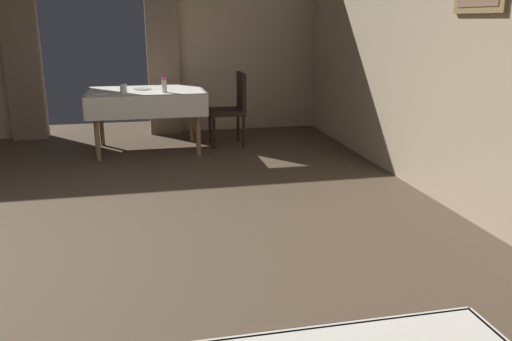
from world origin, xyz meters
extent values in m
plane|color=#4C3D2D|center=(0.00, 0.00, 0.00)|extent=(10.08, 10.08, 0.00)
cube|color=tan|center=(3.20, 0.00, 1.50)|extent=(0.12, 8.40, 3.00)
cube|color=tan|center=(1.95, 4.20, 1.50)|extent=(2.50, 0.12, 3.00)
cube|color=#7F6B56|center=(-0.92, 4.06, 1.34)|extent=(0.44, 0.14, 2.67)
cube|color=#7F6B56|center=(0.92, 4.06, 1.34)|extent=(0.44, 0.14, 2.67)
cylinder|color=olive|center=(0.07, 2.66, 0.35)|extent=(0.06, 0.06, 0.71)
cylinder|color=olive|center=(1.23, 2.66, 0.35)|extent=(0.06, 0.06, 0.71)
cylinder|color=olive|center=(0.07, 3.44, 0.35)|extent=(0.06, 0.06, 0.71)
cylinder|color=olive|center=(1.23, 3.44, 0.35)|extent=(0.06, 0.06, 0.71)
cube|color=olive|center=(0.65, 3.05, 0.72)|extent=(1.32, 0.94, 0.03)
cube|color=silver|center=(0.65, 3.05, 0.74)|extent=(1.38, 1.00, 0.01)
cube|color=silver|center=(0.65, 2.55, 0.62)|extent=(1.38, 0.02, 0.26)
cube|color=silver|center=(0.65, 3.55, 0.62)|extent=(1.38, 0.02, 0.26)
cube|color=silver|center=(-0.04, 3.05, 0.62)|extent=(0.02, 1.00, 0.26)
cube|color=silver|center=(1.34, 3.05, 0.62)|extent=(0.02, 1.00, 0.26)
cylinder|color=black|center=(1.46, 2.96, 0.21)|extent=(0.04, 0.04, 0.42)
cylinder|color=black|center=(1.46, 3.34, 0.21)|extent=(0.04, 0.04, 0.42)
cylinder|color=black|center=(1.84, 2.96, 0.21)|extent=(0.04, 0.04, 0.42)
cylinder|color=black|center=(1.84, 3.34, 0.21)|extent=(0.04, 0.04, 0.42)
cube|color=black|center=(1.65, 3.15, 0.43)|extent=(0.44, 0.44, 0.06)
cube|color=black|center=(1.85, 3.15, 0.69)|extent=(0.05, 0.42, 0.48)
cylinder|color=silver|center=(0.86, 2.80, 0.82)|extent=(0.06, 0.06, 0.14)
sphere|color=#D84C8C|center=(0.86, 2.80, 0.92)|extent=(0.07, 0.07, 0.07)
cylinder|color=white|center=(0.12, 2.86, 0.76)|extent=(0.19, 0.19, 0.01)
cylinder|color=white|center=(0.60, 3.13, 0.76)|extent=(0.22, 0.22, 0.01)
cylinder|color=silver|center=(0.39, 2.78, 0.81)|extent=(0.08, 0.08, 0.11)
camera|label=1|loc=(0.59, -3.52, 1.57)|focal=37.02mm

